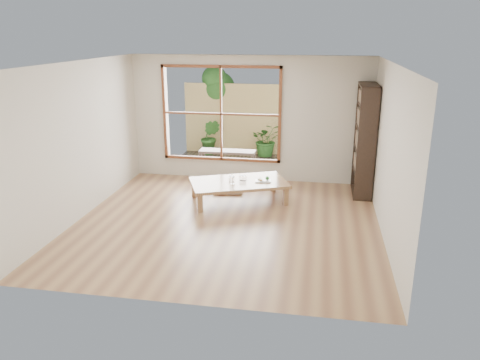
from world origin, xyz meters
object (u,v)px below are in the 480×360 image
object	(u,v)px
low_table	(239,184)
food_tray	(264,180)
bookshelf	(365,140)
garden_bench	(227,153)

from	to	relation	value
low_table	food_tray	xyz separation A→B (m)	(0.46, 0.08, 0.07)
bookshelf	food_tray	distance (m)	2.09
bookshelf	food_tray	bearing A→B (deg)	-157.47
food_tray	garden_bench	bearing A→B (deg)	111.16
bookshelf	food_tray	world-z (taller)	bookshelf
low_table	bookshelf	size ratio (longest dim) A/B	0.94
garden_bench	bookshelf	bearing A→B (deg)	-23.77
low_table	food_tray	bearing A→B (deg)	-12.63
low_table	bookshelf	xyz separation A→B (m)	(2.30, 0.84, 0.72)
bookshelf	food_tray	size ratio (longest dim) A/B	6.73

